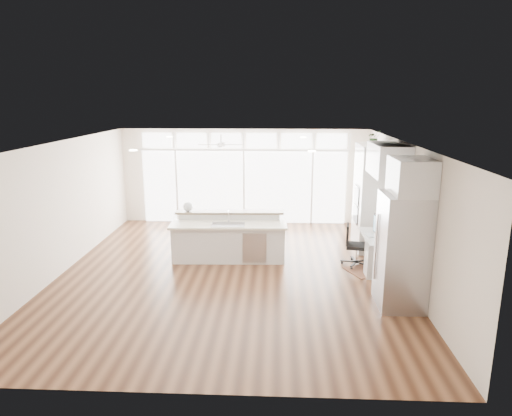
{
  "coord_description": "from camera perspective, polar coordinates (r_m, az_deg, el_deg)",
  "views": [
    {
      "loc": [
        0.95,
        -8.89,
        3.58
      ],
      "look_at": [
        0.5,
        0.6,
        1.25
      ],
      "focal_mm": 32.0,
      "sensor_mm": 36.0,
      "label": 1
    }
  ],
  "objects": [
    {
      "name": "desk_nook",
      "position": [
        9.97,
        15.25,
        -5.46
      ],
      "size": [
        0.72,
        1.3,
        0.76
      ],
      "primitive_type": "cube",
      "color": "silver",
      "rests_on": "floor"
    },
    {
      "name": "framed_photos",
      "position": [
        10.35,
        16.66,
        1.02
      ],
      "size": [
        0.06,
        0.22,
        0.8
      ],
      "primitive_type": "cube",
      "color": "black",
      "rests_on": "wall_right"
    },
    {
      "name": "ceiling_fan",
      "position": [
        11.83,
        -4.4,
        8.39
      ],
      "size": [
        1.16,
        1.16,
        0.32
      ],
      "primitive_type": "cube",
      "color": "silver",
      "rests_on": "ceiling"
    },
    {
      "name": "rug",
      "position": [
        10.04,
        14.12,
        -7.52
      ],
      "size": [
        1.16,
        1.03,
        0.01
      ],
      "primitive_type": "cube",
      "rotation": [
        0.0,
        0.0,
        0.43
      ],
      "color": "#3B1D12",
      "rests_on": "floor"
    },
    {
      "name": "potted_plant",
      "position": [
        10.96,
        14.54,
        8.35
      ],
      "size": [
        0.32,
        0.35,
        0.26
      ],
      "primitive_type": "imported",
      "rotation": [
        0.0,
        0.0,
        0.08
      ],
      "color": "#2D5926",
      "rests_on": "oven_cabinet"
    },
    {
      "name": "wall_front",
      "position": [
        5.46,
        -7.72,
        -10.5
      ],
      "size": [
        7.0,
        0.04,
        2.7
      ],
      "primitive_type": "cube",
      "color": "silver",
      "rests_on": "floor"
    },
    {
      "name": "wall_right",
      "position": [
        9.51,
        18.17,
        -0.5
      ],
      "size": [
        0.04,
        8.0,
        2.7
      ],
      "primitive_type": "cube",
      "color": "silver",
      "rests_on": "floor"
    },
    {
      "name": "refrigerator",
      "position": [
        8.25,
        17.79,
        -5.14
      ],
      "size": [
        0.76,
        0.9,
        2.0
      ],
      "primitive_type": "cube",
      "color": "#A7A7AC",
      "rests_on": "floor"
    },
    {
      "name": "transom_row",
      "position": [
        12.92,
        -1.54,
        8.43
      ],
      "size": [
        5.9,
        0.06,
        0.4
      ],
      "primitive_type": "cube",
      "color": "white",
      "rests_on": "wall_back"
    },
    {
      "name": "fridge_cabinet",
      "position": [
        7.96,
        18.89,
        3.77
      ],
      "size": [
        0.64,
        0.9,
        0.6
      ],
      "primitive_type": "cube",
      "color": "silver",
      "rests_on": "wall_right"
    },
    {
      "name": "recessed_lights",
      "position": [
        9.18,
        -3.29,
        8.12
      ],
      "size": [
        3.4,
        3.0,
        0.02
      ],
      "primitive_type": "cube",
      "color": "white",
      "rests_on": "ceiling"
    },
    {
      "name": "keyboard",
      "position": [
        9.8,
        13.96,
        -3.33
      ],
      "size": [
        0.16,
        0.34,
        0.02
      ],
      "primitive_type": "cube",
      "rotation": [
        0.0,
        0.0,
        0.14
      ],
      "color": "silver",
      "rests_on": "desk_nook"
    },
    {
      "name": "wall_back",
      "position": [
        13.11,
        -1.5,
        3.97
      ],
      "size": [
        7.0,
        0.04,
        2.7
      ],
      "primitive_type": "cube",
      "color": "silver",
      "rests_on": "floor"
    },
    {
      "name": "floor",
      "position": [
        9.63,
        -3.19,
        -8.14
      ],
      "size": [
        7.0,
        8.0,
        0.02
      ],
      "primitive_type": "cube",
      "color": "#3D2112",
      "rests_on": "ground"
    },
    {
      "name": "desk_window",
      "position": [
        9.74,
        17.57,
        1.08
      ],
      "size": [
        0.04,
        0.85,
        0.85
      ],
      "primitive_type": "cube",
      "color": "silver",
      "rests_on": "wall_right"
    },
    {
      "name": "kitchen_island",
      "position": [
        10.2,
        -3.44,
        -3.76
      ],
      "size": [
        2.62,
        1.07,
        1.03
      ],
      "primitive_type": "cube",
      "rotation": [
        0.0,
        0.0,
        0.04
      ],
      "color": "silver",
      "rests_on": "floor"
    },
    {
      "name": "glass_wall",
      "position": [
        13.11,
        -1.51,
        2.63
      ],
      "size": [
        5.8,
        0.06,
        2.08
      ],
      "primitive_type": "cube",
      "color": "white",
      "rests_on": "wall_back"
    },
    {
      "name": "fishbowl",
      "position": [
        10.53,
        -8.51,
        0.18
      ],
      "size": [
        0.25,
        0.25,
        0.22
      ],
      "primitive_type": "sphere",
      "rotation": [
        0.0,
        0.0,
        -0.13
      ],
      "color": "silver",
      "rests_on": "kitchen_island"
    },
    {
      "name": "upper_cabinets",
      "position": [
        9.53,
        16.23,
        5.8
      ],
      "size": [
        0.64,
        1.3,
        0.64
      ],
      "primitive_type": "cube",
      "color": "silver",
      "rests_on": "wall_right"
    },
    {
      "name": "ceiling",
      "position": [
        8.98,
        -3.42,
        8.12
      ],
      "size": [
        7.0,
        8.0,
        0.02
      ],
      "primitive_type": "cube",
      "color": "white",
      "rests_on": "wall_back"
    },
    {
      "name": "office_chair",
      "position": [
        10.13,
        12.5,
        -4.6
      ],
      "size": [
        0.53,
        0.5,
        0.89
      ],
      "primitive_type": "cube",
      "rotation": [
        0.0,
        0.0,
        -0.16
      ],
      "color": "black",
      "rests_on": "floor"
    },
    {
      "name": "wall_left",
      "position": [
        10.19,
        -23.29,
        -0.02
      ],
      "size": [
        0.04,
        8.0,
        2.7
      ],
      "primitive_type": "cube",
      "color": "silver",
      "rests_on": "floor"
    },
    {
      "name": "oven_cabinet",
      "position": [
        11.16,
        14.11,
        1.29
      ],
      "size": [
        0.64,
        1.2,
        2.5
      ],
      "primitive_type": "cube",
      "color": "silver",
      "rests_on": "floor"
    },
    {
      "name": "monitor",
      "position": [
        9.78,
        15.01,
        -2.13
      ],
      "size": [
        0.12,
        0.54,
        0.44
      ],
      "primitive_type": "cube",
      "rotation": [
        0.0,
        0.0,
        0.06
      ],
      "color": "black",
      "rests_on": "desk_nook"
    }
  ]
}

